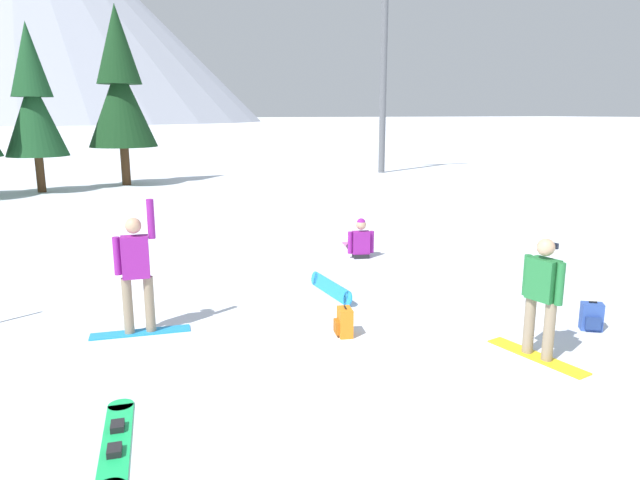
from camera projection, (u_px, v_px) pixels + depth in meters
The scene contains 11 objects.
ground_plane at pixel (352, 410), 6.69m from camera, with size 800.00×800.00×0.00m, color silver.
snowboarder_foreground at pixel (542, 296), 7.94m from camera, with size 0.52×1.54×1.71m.
snowboarder_midground at pixel (136, 271), 8.81m from camera, with size 1.53×0.49×2.10m.
snowboarder_background at pixel (359, 243), 13.83m from camera, with size 0.86×1.79×0.95m.
loose_snowboard_near_left at pixel (331, 288), 10.91m from camera, with size 0.16×1.71×0.27m.
loose_snowboard_far_spare at pixel (116, 441), 6.03m from camera, with size 0.56×1.90×0.09m.
backpack_orange at pixel (344, 322), 8.88m from camera, with size 0.32×0.36×0.47m.
backpack_blue at pixel (592, 317), 9.12m from camera, with size 0.38×0.37×0.47m.
pine_tree_twin at pixel (33, 101), 24.19m from camera, with size 2.53×2.53×7.02m.
pine_tree_young at pixel (120, 89), 26.55m from camera, with size 3.09×3.09×8.14m.
ski_lift_tower at pixel (384, 67), 31.91m from camera, with size 3.45×0.36×10.16m.
Camera 1 is at (-2.80, -5.44, 3.36)m, focal length 32.55 mm.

